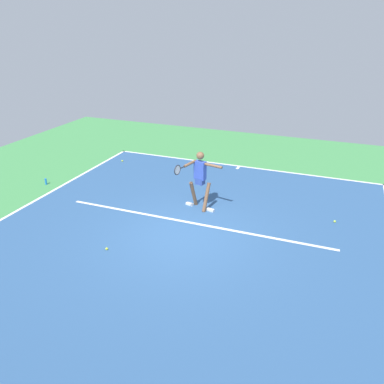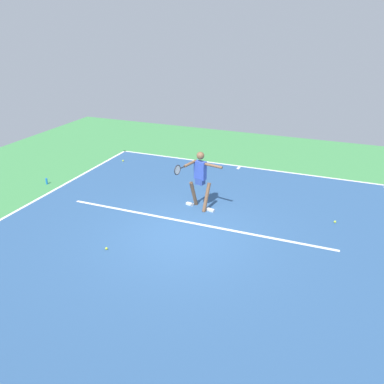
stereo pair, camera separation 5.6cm
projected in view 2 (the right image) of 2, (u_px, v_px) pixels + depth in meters
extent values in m
plane|color=#428E4C|center=(183.00, 235.00, 10.57)|extent=(21.67, 21.67, 0.00)
cube|color=#2D5484|center=(183.00, 235.00, 10.57)|extent=(10.63, 11.71, 0.00)
cube|color=white|center=(240.00, 166.00, 15.50)|extent=(10.63, 0.10, 0.01)
cube|color=white|center=(30.00, 203.00, 12.35)|extent=(0.10, 11.71, 0.01)
cube|color=white|center=(193.00, 223.00, 11.17)|extent=(7.97, 0.10, 0.01)
cube|color=white|center=(239.00, 168.00, 15.33)|extent=(0.10, 0.30, 0.01)
cylinder|color=brown|center=(206.00, 197.00, 11.78)|extent=(0.19, 0.41, 0.88)
cube|color=white|center=(210.00, 210.00, 11.86)|extent=(0.26, 0.15, 0.07)
cylinder|color=brown|center=(194.00, 194.00, 12.01)|extent=(0.19, 0.41, 0.88)
cube|color=white|center=(190.00, 204.00, 12.24)|extent=(0.26, 0.15, 0.07)
cube|color=#2D4799|center=(200.00, 181.00, 11.70)|extent=(0.28, 0.25, 0.20)
cube|color=#334CB2|center=(200.00, 170.00, 11.56)|extent=(0.37, 0.25, 0.56)
sphere|color=brown|center=(200.00, 156.00, 11.38)|extent=(0.23, 0.23, 0.23)
cylinder|color=brown|center=(214.00, 166.00, 11.24)|extent=(0.57, 0.19, 0.08)
cylinder|color=brown|center=(190.00, 164.00, 11.33)|extent=(0.19, 0.57, 0.08)
cylinder|color=black|center=(182.00, 167.00, 11.03)|extent=(0.07, 0.22, 0.03)
torus|color=black|center=(177.00, 170.00, 10.85)|extent=(0.08, 0.29, 0.29)
cylinder|color=silver|center=(177.00, 170.00, 10.85)|extent=(0.06, 0.24, 0.25)
sphere|color=yellow|center=(123.00, 161.00, 16.01)|extent=(0.07, 0.07, 0.07)
sphere|color=#CCE033|center=(106.00, 249.00, 9.87)|extent=(0.07, 0.07, 0.07)
sphere|color=#C6E53D|center=(335.00, 222.00, 11.17)|extent=(0.07, 0.07, 0.07)
cylinder|color=blue|center=(47.00, 181.00, 13.78)|extent=(0.07, 0.07, 0.22)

